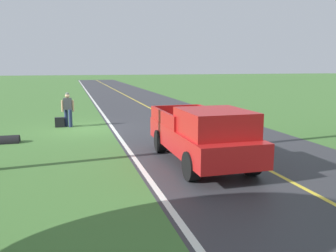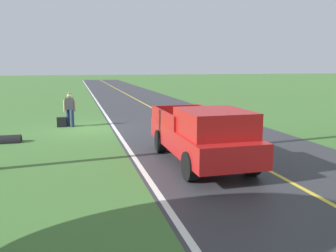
# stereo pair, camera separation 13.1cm
# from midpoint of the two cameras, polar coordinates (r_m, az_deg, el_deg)

# --- Properties ---
(ground_plane) EXTENTS (200.00, 200.00, 0.00)m
(ground_plane) POSITION_cam_midpoint_polar(r_m,az_deg,el_deg) (17.64, -12.73, -0.40)
(ground_plane) COLOR #427033
(road_surface) EXTENTS (7.58, 120.00, 0.00)m
(road_surface) POSITION_cam_midpoint_polar(r_m,az_deg,el_deg) (18.47, 2.57, 0.30)
(road_surface) COLOR #333338
(road_surface) RESTS_ON ground
(lane_edge_line) EXTENTS (0.16, 117.60, 0.00)m
(lane_edge_line) POSITION_cam_midpoint_polar(r_m,az_deg,el_deg) (17.73, -8.61, -0.20)
(lane_edge_line) COLOR silver
(lane_edge_line) RESTS_ON ground
(lane_centre_line) EXTENTS (0.14, 117.60, 0.00)m
(lane_centre_line) POSITION_cam_midpoint_polar(r_m,az_deg,el_deg) (18.47, 2.57, 0.31)
(lane_centre_line) COLOR gold
(lane_centre_line) RESTS_ON ground
(hitchhiker_walking) EXTENTS (0.62, 0.53, 1.75)m
(hitchhiker_walking) POSITION_cam_midpoint_polar(r_m,az_deg,el_deg) (18.34, -15.55, 2.96)
(hitchhiker_walking) COLOR navy
(hitchhiker_walking) RESTS_ON ground
(suitcase_carried) EXTENTS (0.47, 0.23, 0.50)m
(suitcase_carried) POSITION_cam_midpoint_polar(r_m,az_deg,el_deg) (18.39, -16.77, 0.62)
(suitcase_carried) COLOR black
(suitcase_carried) RESTS_ON ground
(pickup_truck_passing) EXTENTS (2.10, 5.40, 1.82)m
(pickup_truck_passing) POSITION_cam_midpoint_polar(r_m,az_deg,el_deg) (10.92, 6.14, -1.29)
(pickup_truck_passing) COLOR #B21919
(pickup_truck_passing) RESTS_ON ground
(drainage_culvert) EXTENTS (0.80, 0.60, 0.60)m
(drainage_culvert) POSITION_cam_midpoint_polar(r_m,az_deg,el_deg) (15.47, -24.06, -2.44)
(drainage_culvert) COLOR black
(drainage_culvert) RESTS_ON ground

